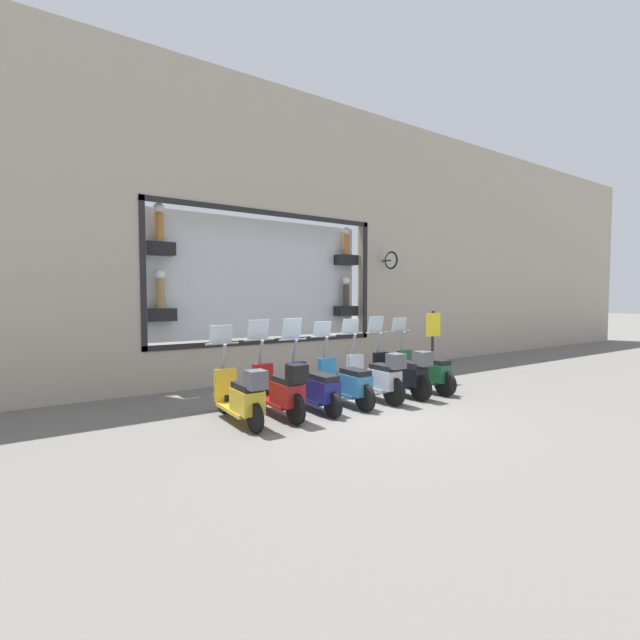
# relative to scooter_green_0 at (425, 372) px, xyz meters

# --- Properties ---
(ground_plane) EXTENTS (120.00, 120.00, 0.00)m
(ground_plane) POSITION_rel_scooter_green_0_xyz_m (-0.39, 2.20, -0.44)
(ground_plane) COLOR #66635E
(building_facade) EXTENTS (1.18, 36.00, 7.23)m
(building_facade) POSITION_rel_scooter_green_0_xyz_m (3.21, 2.20, 3.25)
(building_facade) COLOR #ADA08E
(building_facade) RESTS_ON ground_plane
(scooter_green_0) EXTENTS (1.80, 0.61, 1.58)m
(scooter_green_0) POSITION_rel_scooter_green_0_xyz_m (0.00, 0.00, 0.00)
(scooter_green_0) COLOR black
(scooter_green_0) RESTS_ON ground_plane
(scooter_black_1) EXTENTS (1.80, 0.60, 1.62)m
(scooter_black_1) POSITION_rel_scooter_green_0_xyz_m (-0.06, 0.72, 0.04)
(scooter_black_1) COLOR black
(scooter_black_1) RESTS_ON ground_plane
(scooter_silver_2) EXTENTS (1.81, 0.60, 1.59)m
(scooter_silver_2) POSITION_rel_scooter_green_0_xyz_m (-0.06, 1.43, 0.05)
(scooter_silver_2) COLOR black
(scooter_silver_2) RESTS_ON ground_plane
(scooter_teal_3) EXTENTS (1.80, 0.61, 1.56)m
(scooter_teal_3) POSITION_rel_scooter_green_0_xyz_m (-0.00, 2.15, -0.01)
(scooter_teal_3) COLOR black
(scooter_teal_3) RESTS_ON ground_plane
(scooter_navy_4) EXTENTS (1.79, 0.60, 1.64)m
(scooter_navy_4) POSITION_rel_scooter_green_0_xyz_m (-0.00, 2.87, -0.02)
(scooter_navy_4) COLOR black
(scooter_navy_4) RESTS_ON ground_plane
(scooter_red_5) EXTENTS (1.80, 0.60, 1.63)m
(scooter_red_5) POSITION_rel_scooter_green_0_xyz_m (-0.06, 3.59, 0.04)
(scooter_red_5) COLOR black
(scooter_red_5) RESTS_ON ground_plane
(scooter_yellow_6) EXTENTS (1.79, 0.61, 1.56)m
(scooter_yellow_6) POSITION_rel_scooter_green_0_xyz_m (-0.07, 4.30, 0.02)
(scooter_yellow_6) COLOR black
(scooter_yellow_6) RESTS_ON ground_plane
(shop_sign_post) EXTENTS (0.36, 0.45, 1.73)m
(shop_sign_post) POSITION_rel_scooter_green_0_xyz_m (0.51, -0.80, 0.50)
(shop_sign_post) COLOR #232326
(shop_sign_post) RESTS_ON ground_plane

